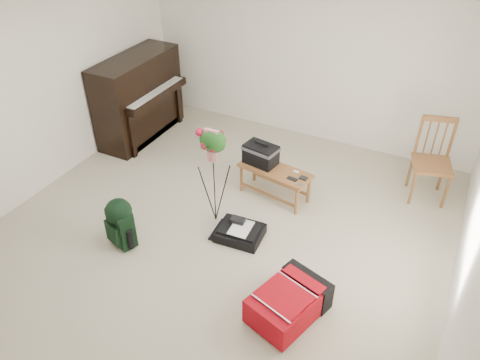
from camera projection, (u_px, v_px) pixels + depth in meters
The scene contains 11 objects.
floor at pixel (215, 238), 5.37m from camera, with size 5.00×5.50×0.01m, color beige.
ceiling at pixel (206, 17), 3.93m from camera, with size 5.00×5.50×0.01m, color white.
wall_back at pixel (307, 56), 6.65m from camera, with size 5.00×0.04×2.50m, color white.
wall_left at pixel (30, 96), 5.57m from camera, with size 0.04×5.50×2.50m, color white.
piano at pixel (139, 99), 7.00m from camera, with size 0.71×1.50×1.25m.
bench at pixel (264, 160), 5.81m from camera, with size 0.96×0.51×0.70m.
dining_chair at pixel (433, 162), 5.76m from camera, with size 0.56×0.56×1.05m.
red_suitcase at pixel (290, 299), 4.43m from camera, with size 0.69×0.87×0.32m.
black_duffel at pixel (240, 232), 5.34m from camera, with size 0.54×0.45×0.21m.
green_backpack at pixel (120, 220), 5.12m from camera, with size 0.35×0.32×0.60m.
flower_stand at pixel (214, 177), 5.29m from camera, with size 0.42×0.42×1.28m.
Camera 1 is at (2.07, -3.44, 3.65)m, focal length 35.00 mm.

